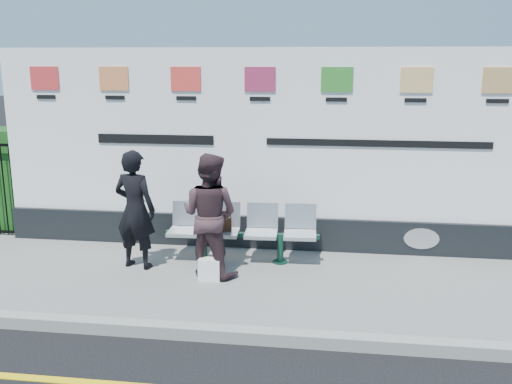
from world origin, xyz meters
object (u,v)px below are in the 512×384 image
woman_left (135,209)px  woman_right (210,215)px  bench (242,246)px  billboard (261,164)px

woman_left → woman_right: (1.07, -0.14, -0.00)m
bench → woman_left: woman_left is taller
bench → woman_left: bearing=-166.4°
billboard → bench: size_ratio=3.81×
bench → woman_left: size_ratio=1.27×
billboard → woman_left: (-1.59, -1.13, -0.47)m
bench → woman_right: 0.88m
bench → woman_right: (-0.34, -0.55, 0.60)m
billboard → woman_left: billboard is taller
woman_right → bench: bearing=-104.9°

